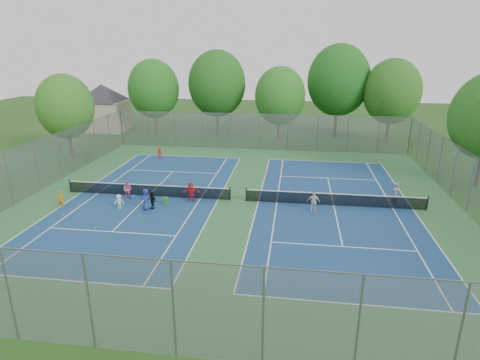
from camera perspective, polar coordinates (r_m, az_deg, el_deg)
name	(u,v)px	position (r m, az deg, el deg)	size (l,w,h in m)	color
ground	(238,201)	(29.97, -0.27, -2.96)	(120.00, 120.00, 0.00)	#214A17
court_pad	(238,201)	(29.97, -0.27, -2.95)	(32.00, 32.00, 0.01)	#316838
court_left	(148,196)	(31.68, -12.91, -2.21)	(10.97, 23.77, 0.01)	navy
court_right	(334,205)	(29.85, 13.18, -3.53)	(10.97, 23.77, 0.01)	navy
net_left	(148,191)	(31.53, -12.97, -1.47)	(12.87, 0.10, 0.91)	black
net_right	(334,200)	(29.69, 13.24, -2.74)	(12.87, 0.10, 0.91)	black
fence_north	(259,132)	(44.71, 2.69, 6.86)	(32.00, 0.10, 4.00)	gray
fence_south	(174,310)	(15.18, -9.40, -17.78)	(32.00, 0.10, 4.00)	gray
fence_west	(36,167)	(35.26, -26.97, 1.71)	(32.00, 0.10, 4.00)	gray
fence_east	(471,185)	(31.41, 30.01, -0.63)	(32.00, 0.10, 4.00)	gray
house	(102,99)	(58.20, -18.98, 10.79)	(11.03, 11.03, 7.30)	#B7A88C
tree_nw	(153,89)	(53.04, -12.21, 12.54)	(6.40, 6.40, 9.58)	#443326
tree_nl	(217,84)	(51.80, -3.28, 13.51)	(7.20, 7.20, 10.69)	#443326
tree_nc	(280,96)	(48.99, 5.70, 11.82)	(6.00, 6.00, 8.85)	#443326
tree_nr	(339,80)	(52.02, 13.86, 13.60)	(7.60, 7.60, 11.42)	#443326
tree_ne	(392,92)	(51.07, 20.81, 11.66)	(6.60, 6.60, 9.77)	#443326
tree_side_w	(65,107)	(44.48, -23.61, 9.55)	(5.60, 5.60, 8.47)	#443326
ball_crate	(133,197)	(31.35, -14.94, -2.38)	(0.30, 0.30, 0.26)	blue
ball_hopper	(166,201)	(29.60, -10.53, -2.97)	(0.29, 0.29, 0.57)	green
student_a	(61,200)	(31.18, -24.10, -2.56)	(0.45, 0.29, 1.23)	orange
student_b	(128,190)	(31.44, -15.69, -1.33)	(0.65, 0.51, 1.34)	#E75991
student_c	(119,202)	(29.60, -16.81, -2.96)	(0.68, 0.39, 1.06)	silver
student_d	(152,200)	(28.94, -12.40, -2.82)	(0.76, 0.32, 1.30)	black
student_e	(146,200)	(28.82, -13.25, -2.72)	(0.75, 0.49, 1.54)	navy
student_f	(191,192)	(29.83, -6.98, -1.73)	(1.33, 0.42, 1.44)	red
child_far_baseline	(160,153)	(41.96, -11.34, 3.74)	(0.72, 0.42, 1.12)	#B0191B
instructor	(395,194)	(30.98, 21.21, -1.86)	(0.62, 0.41, 1.70)	gray
teen_court_b	(313,202)	(28.17, 10.40, -3.06)	(0.88, 0.37, 1.51)	silver
tennis_ball_0	(140,216)	(28.04, -14.04, -5.01)	(0.07, 0.07, 0.07)	#C6E836
tennis_ball_1	(134,204)	(30.32, -14.80, -3.27)	(0.07, 0.07, 0.07)	#B3C52E
tennis_ball_2	(64,215)	(29.90, -23.79, -4.59)	(0.07, 0.07, 0.07)	gold
tennis_ball_3	(181,229)	(25.64, -8.32, -6.91)	(0.07, 0.07, 0.07)	#CBD230
tennis_ball_4	(187,208)	(28.72, -7.54, -4.03)	(0.07, 0.07, 0.07)	#B9CE30
tennis_ball_5	(132,201)	(30.87, -15.05, -2.90)	(0.07, 0.07, 0.07)	gold
tennis_ball_6	(140,208)	(29.50, -14.05, -3.82)	(0.07, 0.07, 0.07)	#D4E435
tennis_ball_7	(95,228)	(27.14, -19.90, -6.41)	(0.07, 0.07, 0.07)	#CBDF34
tennis_ball_8	(71,209)	(30.84, -22.91, -3.79)	(0.07, 0.07, 0.07)	#B7DE33
tennis_ball_9	(193,213)	(27.94, -6.67, -4.65)	(0.07, 0.07, 0.07)	#D9ED37
tennis_ball_10	(156,235)	(25.20, -11.92, -7.60)	(0.07, 0.07, 0.07)	yellow
tennis_ball_11	(167,203)	(30.01, -10.41, -3.17)	(0.07, 0.07, 0.07)	#C5DE33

